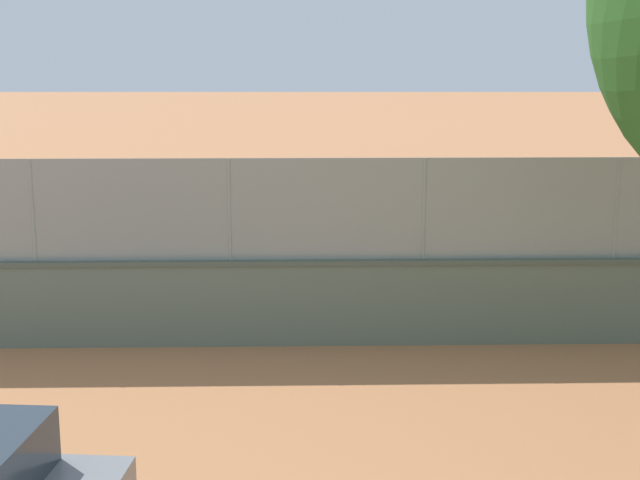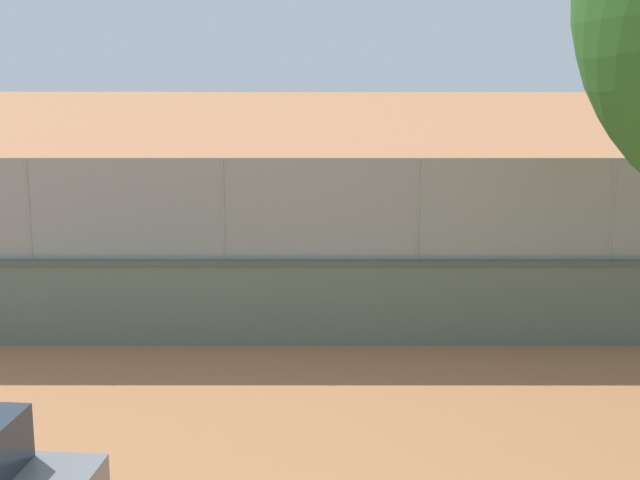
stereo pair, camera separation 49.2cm
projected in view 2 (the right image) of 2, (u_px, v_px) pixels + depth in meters
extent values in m
plane|color=#B27247|center=(300.00, 236.00, 24.83)|extent=(260.00, 260.00, 0.00)
cube|color=slate|center=(416.00, 304.00, 15.17)|extent=(26.72, 0.91, 1.41)
cube|color=#4D594D|center=(417.00, 262.00, 15.02)|extent=(26.72, 0.97, 0.08)
cube|color=gray|center=(418.00, 209.00, 14.84)|extent=(26.18, 0.62, 1.72)
cylinder|color=gray|center=(613.00, 209.00, 14.84)|extent=(0.07, 0.07, 1.72)
cylinder|color=gray|center=(418.00, 209.00, 14.84)|extent=(0.07, 0.07, 1.72)
cylinder|color=gray|center=(223.00, 209.00, 14.85)|extent=(0.07, 0.07, 1.72)
cylinder|color=gray|center=(29.00, 209.00, 14.85)|extent=(0.07, 0.07, 1.72)
cylinder|color=navy|center=(408.00, 228.00, 23.80)|extent=(0.16, 0.16, 0.83)
cylinder|color=navy|center=(415.00, 228.00, 23.78)|extent=(0.16, 0.16, 0.83)
cylinder|color=beige|center=(412.00, 202.00, 23.65)|extent=(0.37, 0.37, 0.61)
cylinder|color=#D8AD84|center=(401.00, 197.00, 23.62)|extent=(0.15, 0.59, 0.17)
cylinder|color=#D8AD84|center=(424.00, 199.00, 23.30)|extent=(0.15, 0.59, 0.17)
sphere|color=#D8AD84|center=(413.00, 186.00, 23.57)|extent=(0.23, 0.23, 0.23)
cylinder|color=navy|center=(413.00, 182.00, 23.55)|extent=(0.27, 0.27, 0.05)
cylinder|color=black|center=(424.00, 200.00, 23.12)|extent=(0.07, 0.30, 0.04)
ellipsoid|color=#333338|center=(424.00, 201.00, 22.91)|extent=(0.06, 0.30, 0.24)
cylinder|color=#591919|center=(276.00, 271.00, 18.88)|extent=(0.20, 0.20, 0.81)
cylinder|color=#591919|center=(284.00, 272.00, 18.78)|extent=(0.20, 0.20, 0.81)
cylinder|color=#3372B2|center=(280.00, 239.00, 18.69)|extent=(0.46, 0.46, 0.60)
cylinder|color=tan|center=(266.00, 232.00, 18.78)|extent=(0.36, 0.54, 0.17)
cylinder|color=tan|center=(284.00, 237.00, 18.26)|extent=(0.36, 0.54, 0.17)
sphere|color=tan|center=(280.00, 220.00, 18.61)|extent=(0.23, 0.23, 0.23)
cylinder|color=red|center=(279.00, 215.00, 18.59)|extent=(0.33, 0.33, 0.05)
cylinder|color=#591919|center=(183.00, 230.00, 23.53)|extent=(0.16, 0.16, 0.83)
cylinder|color=#591919|center=(184.00, 228.00, 23.72)|extent=(0.16, 0.16, 0.83)
cylinder|color=white|center=(183.00, 203.00, 23.48)|extent=(0.36, 0.36, 0.61)
cylinder|color=#936B4C|center=(183.00, 200.00, 23.16)|extent=(0.59, 0.13, 0.17)
cylinder|color=#936B4C|center=(195.00, 196.00, 23.78)|extent=(0.59, 0.13, 0.17)
sphere|color=#936B4C|center=(182.00, 187.00, 23.40)|extent=(0.23, 0.23, 0.23)
cylinder|color=red|center=(182.00, 183.00, 23.38)|extent=(0.26, 0.26, 0.05)
cylinder|color=black|center=(202.00, 196.00, 23.79)|extent=(0.30, 0.06, 0.04)
ellipsoid|color=#333338|center=(210.00, 196.00, 23.80)|extent=(0.30, 0.05, 0.24)
sphere|color=white|center=(445.00, 254.00, 22.07)|extent=(0.19, 0.19, 0.19)
sphere|color=orange|center=(281.00, 327.00, 16.06)|extent=(0.13, 0.13, 0.13)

